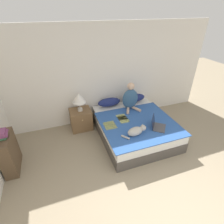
% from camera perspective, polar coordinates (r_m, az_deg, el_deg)
% --- Properties ---
extents(wall_back, '(5.96, 0.05, 2.55)m').
position_cam_1_polar(wall_back, '(4.63, -2.40, 11.80)').
color(wall_back, white).
rests_on(wall_back, ground_plane).
extents(bed, '(1.71, 1.96, 0.49)m').
position_cam_1_polar(bed, '(4.39, 7.25, -4.95)').
color(bed, '#4C4742').
rests_on(bed, ground_plane).
extents(pillow_near, '(0.62, 0.27, 0.22)m').
position_cam_1_polar(pillow_near, '(4.72, -0.91, 3.24)').
color(pillow_near, navy).
rests_on(pillow_near, bed).
extents(pillow_far, '(0.62, 0.27, 0.22)m').
position_cam_1_polar(pillow_far, '(4.98, 7.29, 4.57)').
color(pillow_far, navy).
rests_on(pillow_far, bed).
extents(person_sitting, '(0.42, 0.41, 0.72)m').
position_cam_1_polar(person_sitting, '(4.54, 5.99, 4.52)').
color(person_sitting, '#33567A').
rests_on(person_sitting, bed).
extents(cat_tabby, '(0.56, 0.23, 0.20)m').
position_cam_1_polar(cat_tabby, '(3.71, 7.96, -6.12)').
color(cat_tabby, '#A8A399').
rests_on(cat_tabby, bed).
extents(laptop_open, '(0.45, 0.45, 0.26)m').
position_cam_1_polar(laptop_open, '(4.03, 14.57, -4.27)').
color(laptop_open, '#424247').
rests_on(laptop_open, bed).
extents(nightstand, '(0.54, 0.48, 0.54)m').
position_cam_1_polar(nightstand, '(4.67, -10.07, -2.35)').
color(nightstand, brown).
rests_on(nightstand, ground_plane).
extents(table_lamp, '(0.34, 0.34, 0.48)m').
position_cam_1_polar(table_lamp, '(4.35, -10.76, 4.39)').
color(table_lamp, beige).
rests_on(table_lamp, nightstand).
extents(bookshelf, '(0.24, 0.64, 0.78)m').
position_cam_1_polar(bookshelf, '(3.99, -30.58, -11.50)').
color(bookshelf, brown).
rests_on(bookshelf, ground_plane).
extents(book_stack_top, '(0.20, 0.23, 0.14)m').
position_cam_1_polar(book_stack_top, '(3.73, -32.40, -6.17)').
color(book_stack_top, '#3D7A51').
rests_on(book_stack_top, bookshelf).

